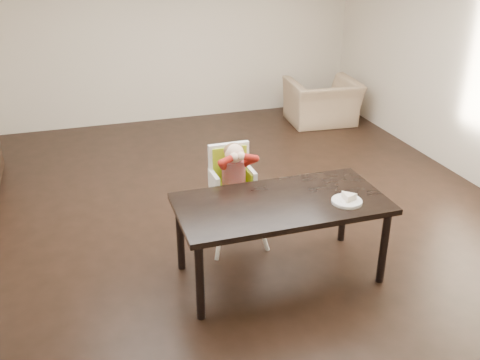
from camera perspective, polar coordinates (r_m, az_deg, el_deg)
name	(u,v)px	position (r m, az deg, el deg)	size (l,w,h in m)	color
ground	(239,214)	(5.91, -0.10, -3.65)	(7.00, 7.00, 0.00)	black
room_walls	(239,44)	(5.27, -0.11, 14.31)	(6.02, 7.02, 2.71)	beige
dining_table	(281,209)	(4.61, 4.42, -3.14)	(1.80, 0.90, 0.75)	black
high_chair	(233,173)	(5.09, -0.75, 0.74)	(0.45, 0.45, 1.06)	white
plate	(347,199)	(4.62, 11.39, -2.05)	(0.28, 0.28, 0.07)	white
armchair	(323,95)	(8.70, 8.81, 8.96)	(1.07, 0.69, 0.93)	tan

